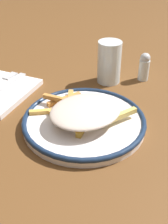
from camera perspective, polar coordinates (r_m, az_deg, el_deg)
ground_plane at (r=0.67m, az=0.00°, el=-2.63°), size 2.60×2.60×0.00m
plate at (r=0.66m, az=0.00°, el=-1.79°), size 0.28×0.28×0.02m
fries_heap at (r=0.64m, az=-0.02°, el=0.21°), size 0.23×0.21×0.04m
napkin at (r=0.81m, az=-15.95°, el=3.69°), size 0.15×0.20×0.01m
water_glass at (r=0.83m, az=4.93°, el=9.64°), size 0.07×0.07×0.12m
salt_shaker at (r=0.86m, az=11.64°, el=8.69°), size 0.03×0.03×0.08m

